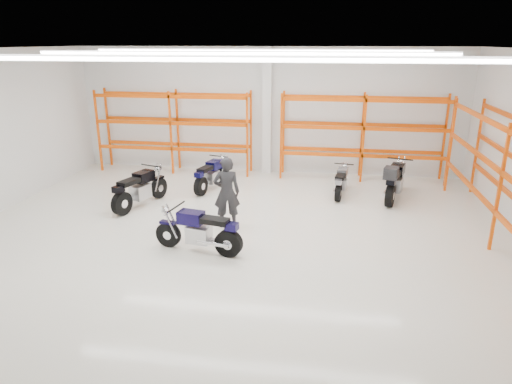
% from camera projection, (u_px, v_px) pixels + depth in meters
% --- Properties ---
extents(ground, '(14.00, 14.00, 0.00)m').
position_uv_depth(ground, '(236.00, 233.00, 11.65)').
color(ground, silver).
rests_on(ground, ground).
extents(room_shell, '(14.02, 12.02, 4.51)m').
position_uv_depth(room_shell, '(235.00, 104.00, 10.64)').
color(room_shell, white).
rests_on(room_shell, ground).
extents(motorcycle_main, '(2.17, 0.82, 1.07)m').
position_uv_depth(motorcycle_main, '(202.00, 232.00, 10.47)').
color(motorcycle_main, black).
rests_on(motorcycle_main, ground).
extents(motorcycle_back_a, '(1.03, 2.23, 1.13)m').
position_uv_depth(motorcycle_back_a, '(138.00, 190.00, 13.33)').
color(motorcycle_back_a, black).
rests_on(motorcycle_back_a, ground).
extents(motorcycle_back_b, '(0.87, 2.05, 1.02)m').
position_uv_depth(motorcycle_back_b, '(210.00, 176.00, 14.93)').
color(motorcycle_back_b, black).
rests_on(motorcycle_back_b, ground).
extents(motorcycle_back_c, '(0.66, 1.87, 0.92)m').
position_uv_depth(motorcycle_back_c, '(341.00, 183.00, 14.37)').
color(motorcycle_back_c, black).
rests_on(motorcycle_back_c, ground).
extents(motorcycle_back_d, '(1.08, 2.41, 1.26)m').
position_uv_depth(motorcycle_back_d, '(394.00, 182.00, 13.89)').
color(motorcycle_back_d, black).
rests_on(motorcycle_back_d, ground).
extents(standing_man, '(0.78, 0.61, 1.89)m').
position_uv_depth(standing_man, '(227.00, 192.00, 11.80)').
color(standing_man, black).
rests_on(standing_man, ground).
extents(structural_column, '(0.32, 0.32, 4.50)m').
position_uv_depth(structural_column, '(267.00, 112.00, 16.40)').
color(structural_column, white).
rests_on(structural_column, ground).
extents(pallet_racking_back_left, '(5.67, 0.87, 3.00)m').
position_uv_depth(pallet_racking_back_left, '(174.00, 124.00, 16.73)').
color(pallet_racking_back_left, '#D8450F').
rests_on(pallet_racking_back_left, ground).
extents(pallet_racking_back_right, '(5.67, 0.87, 3.00)m').
position_uv_depth(pallet_racking_back_right, '(363.00, 129.00, 15.73)').
color(pallet_racking_back_right, '#D8450F').
rests_on(pallet_racking_back_right, ground).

